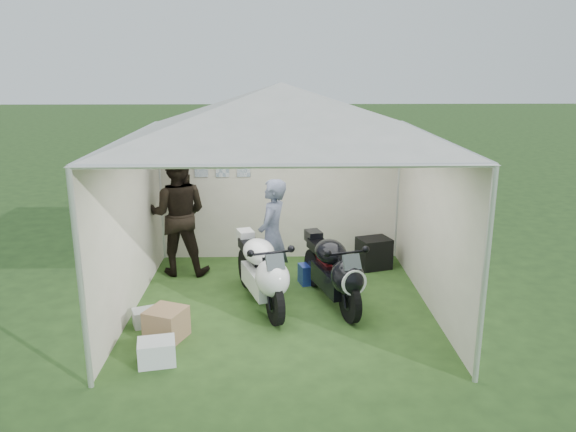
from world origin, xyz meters
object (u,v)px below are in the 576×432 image
object	(u,v)px
person_dark_jacket	(178,214)
crate_1	(166,324)
paddock_stand	(313,273)
canopy_tent	(281,116)
equipment_box	(374,253)
crate_0	(157,352)
crate_2	(145,317)
person_blue_jacket	(272,237)
motorcycle_white	(262,270)
motorcycle_black	(334,270)

from	to	relation	value
person_dark_jacket	crate_1	bearing A→B (deg)	97.70
paddock_stand	canopy_tent	bearing A→B (deg)	-122.32
canopy_tent	person_dark_jacket	xyz separation A→B (m)	(-1.60, 1.25, -1.61)
paddock_stand	equipment_box	bearing A→B (deg)	31.39
crate_0	crate_2	size ratio (longest dim) A/B	1.39
paddock_stand	person_dark_jacket	xyz separation A→B (m)	(-2.07, 0.49, 0.82)
person_dark_jacket	crate_0	size ratio (longest dim) A/B	4.75
person_blue_jacket	motorcycle_white	bearing A→B (deg)	3.61
person_blue_jacket	paddock_stand	bearing A→B (deg)	139.08
crate_1	crate_2	distance (m)	0.50
person_dark_jacket	motorcycle_black	bearing A→B (deg)	153.41
canopy_tent	person_blue_jacket	world-z (taller)	canopy_tent
canopy_tent	motorcycle_black	bearing A→B (deg)	-4.74
person_dark_jacket	equipment_box	bearing A→B (deg)	-174.48
canopy_tent	crate_2	size ratio (longest dim) A/B	19.37
equipment_box	crate_0	world-z (taller)	equipment_box
motorcycle_white	person_blue_jacket	size ratio (longest dim) A/B	1.11
equipment_box	crate_0	xyz separation A→B (m)	(-2.93, -2.96, -0.11)
canopy_tent	person_dark_jacket	bearing A→B (deg)	141.99
person_blue_jacket	equipment_box	xyz separation A→B (m)	(1.64, 0.98, -0.59)
paddock_stand	crate_1	world-z (taller)	crate_1
crate_0	crate_1	size ratio (longest dim) A/B	0.96
motorcycle_black	person_blue_jacket	world-z (taller)	person_blue_jacket
motorcycle_black	crate_1	bearing A→B (deg)	-172.64
canopy_tent	person_dark_jacket	world-z (taller)	canopy_tent
equipment_box	person_dark_jacket	bearing A→B (deg)	-177.38
motorcycle_black	crate_1	size ratio (longest dim) A/B	4.32
person_blue_jacket	crate_1	world-z (taller)	person_blue_jacket
paddock_stand	crate_2	bearing A→B (deg)	-148.15
motorcycle_black	paddock_stand	world-z (taller)	motorcycle_black
motorcycle_white	motorcycle_black	xyz separation A→B (m)	(0.98, 0.03, -0.01)
canopy_tent	motorcycle_white	size ratio (longest dim) A/B	3.04
person_blue_jacket	crate_0	xyz separation A→B (m)	(-1.28, -1.98, -0.70)
motorcycle_white	equipment_box	distance (m)	2.33
equipment_box	crate_0	size ratio (longest dim) A/B	1.23
paddock_stand	equipment_box	xyz separation A→B (m)	(1.04, 0.63, 0.10)
person_blue_jacket	crate_2	size ratio (longest dim) A/B	5.75
crate_1	motorcycle_black	bearing A→B (deg)	23.43
motorcycle_white	crate_2	xyz separation A→B (m)	(-1.48, -0.54, -0.42)
motorcycle_white	equipment_box	world-z (taller)	motorcycle_white
motorcycle_black	person_blue_jacket	distance (m)	1.02
motorcycle_black	crate_0	bearing A→B (deg)	-160.67
paddock_stand	motorcycle_white	bearing A→B (deg)	-131.46
person_blue_jacket	equipment_box	world-z (taller)	person_blue_jacket
canopy_tent	crate_0	size ratio (longest dim) A/B	13.91
canopy_tent	crate_2	bearing A→B (deg)	-160.28
canopy_tent	person_dark_jacket	distance (m)	2.59
canopy_tent	person_dark_jacket	size ratio (longest dim) A/B	2.93
paddock_stand	person_blue_jacket	bearing A→B (deg)	-150.27
motorcycle_white	crate_0	world-z (taller)	motorcycle_white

